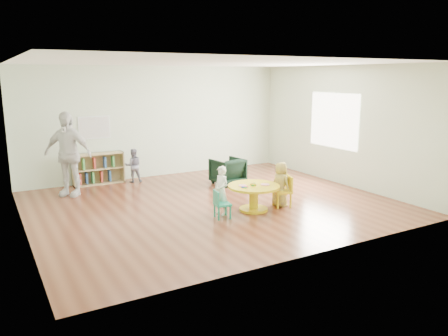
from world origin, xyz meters
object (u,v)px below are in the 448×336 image
at_px(kid_chair_left, 220,203).
at_px(child_right, 281,184).
at_px(activity_table, 254,193).
at_px(child_left, 221,191).
at_px(adult_caretaker, 68,154).
at_px(armchair, 228,171).
at_px(toddler, 133,166).
at_px(kid_chair_right, 284,190).
at_px(bookshelf, 98,169).

distance_m(kid_chair_left, child_right, 1.43).
distance_m(activity_table, child_left, 0.69).
xyz_separation_m(kid_chair_left, adult_caretaker, (-2.09, 3.00, 0.63)).
xyz_separation_m(armchair, toddler, (-1.91, 1.29, 0.10)).
relative_size(armchair, toddler, 0.84).
bearing_deg(kid_chair_right, kid_chair_left, 107.27).
height_order(child_right, adult_caretaker, adult_caretaker).
height_order(child_left, adult_caretaker, adult_caretaker).
distance_m(activity_table, armchair, 2.17).
height_order(activity_table, kid_chair_left, activity_table).
height_order(child_left, toddler, child_left).
xyz_separation_m(activity_table, adult_caretaker, (-2.88, 2.89, 0.57)).
bearing_deg(child_right, activity_table, 78.41).
distance_m(bookshelf, child_right, 4.56).
distance_m(kid_chair_right, child_right, 0.14).
bearing_deg(armchair, child_left, 49.82).
bearing_deg(activity_table, bookshelf, 120.01).
height_order(bookshelf, child_left, child_left).
bearing_deg(adult_caretaker, kid_chair_left, -16.14).
height_order(kid_chair_right, toddler, toddler).
bearing_deg(toddler, kid_chair_left, 111.10).
xyz_separation_m(armchair, child_left, (-1.30, -2.01, 0.15)).
height_order(kid_chair_left, kid_chair_right, kid_chair_right).
distance_m(kid_chair_left, adult_caretaker, 3.71).
relative_size(kid_chair_right, toddler, 0.75).
bearing_deg(child_right, bookshelf, 27.23).
bearing_deg(kid_chair_left, activity_table, 106.61).
relative_size(activity_table, child_left, 1.08).
relative_size(kid_chair_right, armchair, 0.90).
bearing_deg(child_left, armchair, 134.86).
distance_m(armchair, adult_caretaker, 3.64).
bearing_deg(toddler, child_right, 132.35).
bearing_deg(kid_chair_right, bookshelf, 53.03).
height_order(kid_chair_right, bookshelf, bookshelf).
height_order(kid_chair_right, child_right, child_right).
distance_m(kid_chair_right, toddler, 3.98).
distance_m(kid_chair_left, child_left, 0.28).
distance_m(toddler, adult_caretaker, 1.73).
bearing_deg(kid_chair_left, bookshelf, -151.70).
bearing_deg(activity_table, kid_chair_left, -172.45).
height_order(bookshelf, child_right, child_right).
xyz_separation_m(child_right, adult_caretaker, (-3.51, 2.92, 0.47)).
distance_m(activity_table, child_right, 0.63).
bearing_deg(bookshelf, activity_table, -59.99).
relative_size(kid_chair_left, toddler, 0.63).
relative_size(armchair, child_left, 0.74).
bearing_deg(kid_chair_right, adult_caretaker, 66.41).
relative_size(kid_chair_left, armchair, 0.76).
xyz_separation_m(kid_chair_right, child_right, (-0.05, 0.06, 0.11)).
relative_size(bookshelf, armchair, 1.74).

